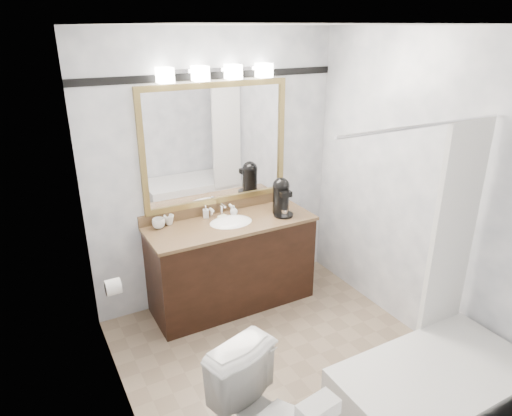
% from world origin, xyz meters
% --- Properties ---
extents(room, '(2.42, 2.62, 2.52)m').
position_xyz_m(room, '(0.00, 0.00, 1.25)').
color(room, gray).
rests_on(room, ground).
extents(vanity, '(1.53, 0.58, 0.97)m').
position_xyz_m(vanity, '(0.00, 1.02, 0.44)').
color(vanity, black).
rests_on(vanity, ground).
extents(mirror, '(1.40, 0.04, 1.10)m').
position_xyz_m(mirror, '(0.00, 1.28, 1.50)').
color(mirror, '#9B8146').
rests_on(mirror, room).
extents(vanity_light_bar, '(1.02, 0.14, 0.12)m').
position_xyz_m(vanity_light_bar, '(0.00, 1.23, 2.13)').
color(vanity_light_bar, silver).
rests_on(vanity_light_bar, room).
extents(accent_stripe, '(2.40, 0.01, 0.06)m').
position_xyz_m(accent_stripe, '(0.00, 1.29, 2.10)').
color(accent_stripe, black).
rests_on(accent_stripe, room).
extents(bathtub, '(1.30, 0.75, 1.96)m').
position_xyz_m(bathtub, '(0.55, -0.90, 0.28)').
color(bathtub, white).
rests_on(bathtub, ground).
extents(tp_roll, '(0.11, 0.12, 0.12)m').
position_xyz_m(tp_roll, '(-1.14, 0.66, 0.70)').
color(tp_roll, white).
rests_on(tp_roll, room).
extents(tissue_box, '(0.21, 0.14, 0.08)m').
position_xyz_m(tissue_box, '(-0.58, -1.12, 0.84)').
color(tissue_box, white).
rests_on(tissue_box, toilet).
extents(coffee_maker, '(0.18, 0.23, 0.35)m').
position_xyz_m(coffee_maker, '(0.50, 0.96, 1.03)').
color(coffee_maker, black).
rests_on(coffee_maker, vanity).
extents(cup_left, '(0.12, 0.12, 0.09)m').
position_xyz_m(cup_left, '(-0.61, 1.20, 0.89)').
color(cup_left, white).
rests_on(cup_left, vanity).
extents(cup_right, '(0.11, 0.11, 0.09)m').
position_xyz_m(cup_right, '(-0.50, 1.23, 0.89)').
color(cup_right, white).
rests_on(cup_right, vanity).
extents(soap_bottle_a, '(0.07, 0.07, 0.12)m').
position_xyz_m(soap_bottle_a, '(-0.16, 1.22, 0.91)').
color(soap_bottle_a, white).
rests_on(soap_bottle_a, vanity).
extents(soap_bottle_b, '(0.09, 0.09, 0.09)m').
position_xyz_m(soap_bottle_b, '(0.10, 1.16, 0.90)').
color(soap_bottle_b, white).
rests_on(soap_bottle_b, vanity).
extents(soap_bar, '(0.09, 0.07, 0.03)m').
position_xyz_m(soap_bar, '(-0.03, 1.13, 0.86)').
color(soap_bar, beige).
rests_on(soap_bar, vanity).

